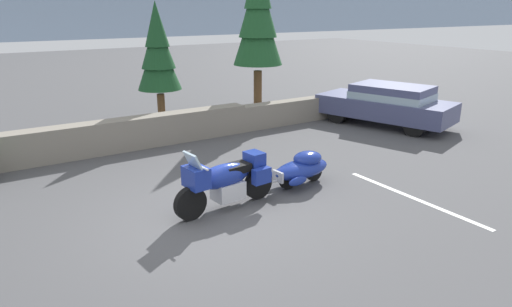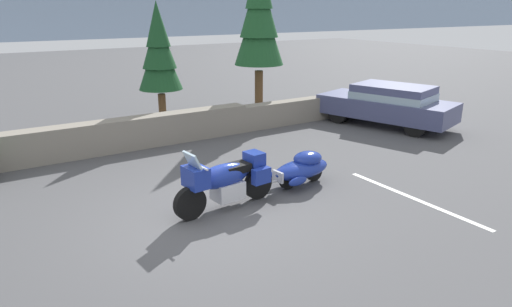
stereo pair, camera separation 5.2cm
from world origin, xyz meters
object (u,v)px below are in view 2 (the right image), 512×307
at_px(sedan_at_right_edge, 388,103).
at_px(pine_tree_tall, 259,14).
at_px(pine_tree_secondary, 159,51).
at_px(car_shaped_trailer, 302,168).
at_px(touring_motorcycle, 225,180).

relative_size(sedan_at_right_edge, pine_tree_tall, 0.83).
bearing_deg(pine_tree_secondary, car_shaped_trailer, -83.33).
distance_m(car_shaped_trailer, pine_tree_secondary, 6.91).
relative_size(car_shaped_trailer, pine_tree_secondary, 0.54).
bearing_deg(car_shaped_trailer, touring_motorcycle, -174.49).
bearing_deg(car_shaped_trailer, pine_tree_secondary, 96.67).
bearing_deg(touring_motorcycle, car_shaped_trailer, 5.51).
distance_m(touring_motorcycle, pine_tree_tall, 8.88).
height_order(pine_tree_tall, pine_tree_secondary, pine_tree_tall).
relative_size(touring_motorcycle, pine_tree_tall, 0.40).
height_order(touring_motorcycle, pine_tree_tall, pine_tree_tall).
xyz_separation_m(touring_motorcycle, pine_tree_secondary, (1.34, 6.72, 1.95)).
height_order(touring_motorcycle, sedan_at_right_edge, sedan_at_right_edge).
relative_size(pine_tree_tall, pine_tree_secondary, 1.42).
xyz_separation_m(touring_motorcycle, sedan_at_right_edge, (8.01, 3.02, 0.15)).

